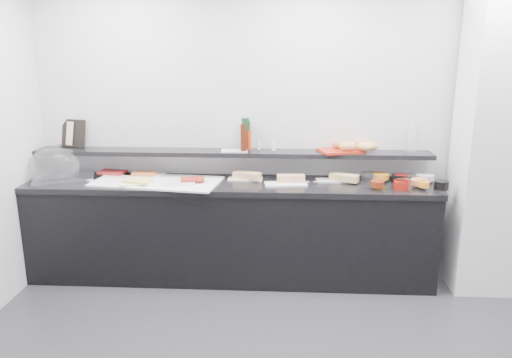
# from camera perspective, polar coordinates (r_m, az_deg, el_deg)

# --- Properties ---
(back_wall) EXTENTS (5.00, 0.02, 2.70)m
(back_wall) POSITION_cam_1_polar(r_m,az_deg,el_deg) (4.61, 6.02, 5.88)
(back_wall) COLOR silver
(back_wall) RESTS_ON ground
(column) EXTENTS (0.50, 0.50, 2.70)m
(column) POSITION_cam_1_polar(r_m,az_deg,el_deg) (4.59, 25.34, 4.51)
(column) COLOR white
(column) RESTS_ON ground
(buffet_cabinet) EXTENTS (3.60, 0.60, 0.85)m
(buffet_cabinet) POSITION_cam_1_polar(r_m,az_deg,el_deg) (4.57, -2.97, -6.13)
(buffet_cabinet) COLOR black
(buffet_cabinet) RESTS_ON ground
(counter_top) EXTENTS (3.62, 0.62, 0.05)m
(counter_top) POSITION_cam_1_polar(r_m,az_deg,el_deg) (4.43, -3.04, -0.69)
(counter_top) COLOR black
(counter_top) RESTS_ON buffet_cabinet
(wall_shelf) EXTENTS (3.60, 0.25, 0.04)m
(wall_shelf) POSITION_cam_1_polar(r_m,az_deg,el_deg) (4.54, -2.85, 3.00)
(wall_shelf) COLOR black
(wall_shelf) RESTS_ON back_wall
(cloche_base) EXTENTS (0.59, 0.49, 0.04)m
(cloche_base) POSITION_cam_1_polar(r_m,az_deg,el_deg) (4.79, -21.04, 0.07)
(cloche_base) COLOR #B7B8BE
(cloche_base) RESTS_ON counter_top
(cloche_dome) EXTENTS (0.52, 0.44, 0.34)m
(cloche_dome) POSITION_cam_1_polar(r_m,az_deg,el_deg) (4.83, -22.08, 1.37)
(cloche_dome) COLOR white
(cloche_dome) RESTS_ON cloche_base
(linen_runner) EXTENTS (1.16, 0.67, 0.01)m
(linen_runner) POSITION_cam_1_polar(r_m,az_deg,el_deg) (4.50, -11.25, -0.28)
(linen_runner) COLOR white
(linen_runner) RESTS_ON counter_top
(platter_meat_a) EXTENTS (0.32, 0.25, 0.01)m
(platter_meat_a) POSITION_cam_1_polar(r_m,az_deg,el_deg) (4.74, -15.09, 0.42)
(platter_meat_a) COLOR silver
(platter_meat_a) RESTS_ON linen_runner
(food_meat_a) EXTENTS (0.26, 0.19, 0.02)m
(food_meat_a) POSITION_cam_1_polar(r_m,az_deg,el_deg) (4.80, -16.10, 0.76)
(food_meat_a) COLOR maroon
(food_meat_a) RESTS_ON platter_meat_a
(platter_salmon) EXTENTS (0.38, 0.30, 0.01)m
(platter_salmon) POSITION_cam_1_polar(r_m,az_deg,el_deg) (4.73, -12.70, 0.54)
(platter_salmon) COLOR white
(platter_salmon) RESTS_ON linen_runner
(food_salmon) EXTENTS (0.23, 0.16, 0.02)m
(food_salmon) POSITION_cam_1_polar(r_m,az_deg,el_deg) (4.67, -12.61, 0.60)
(food_salmon) COLOR #D5602B
(food_salmon) RESTS_ON platter_salmon
(platter_cheese) EXTENTS (0.34, 0.28, 0.01)m
(platter_cheese) POSITION_cam_1_polar(r_m,az_deg,el_deg) (4.45, -13.58, -0.41)
(platter_cheese) COLOR white
(platter_cheese) RESTS_ON linen_runner
(food_cheese) EXTENTS (0.26, 0.21, 0.02)m
(food_cheese) POSITION_cam_1_polar(r_m,az_deg,el_deg) (4.43, -13.36, -0.21)
(food_cheese) COLOR #F2DE5E
(food_cheese) RESTS_ON platter_cheese
(platter_meat_b) EXTENTS (0.32, 0.25, 0.01)m
(platter_meat_b) POSITION_cam_1_polar(r_m,az_deg,el_deg) (4.37, -8.88, -0.42)
(platter_meat_b) COLOR white
(platter_meat_b) RESTS_ON linen_runner
(food_meat_b) EXTENTS (0.22, 0.17, 0.02)m
(food_meat_b) POSITION_cam_1_polar(r_m,az_deg,el_deg) (4.40, -7.28, -0.03)
(food_meat_b) COLOR maroon
(food_meat_b) RESTS_ON platter_meat_b
(sandwich_plate_left) EXTENTS (0.31, 0.15, 0.01)m
(sandwich_plate_left) POSITION_cam_1_polar(r_m,az_deg,el_deg) (4.50, -1.22, 0.00)
(sandwich_plate_left) COLOR white
(sandwich_plate_left) RESTS_ON counter_top
(sandwich_food_left) EXTENTS (0.27, 0.18, 0.06)m
(sandwich_food_left) POSITION_cam_1_polar(r_m,az_deg,el_deg) (4.48, -1.03, 0.43)
(sandwich_food_left) COLOR tan
(sandwich_food_left) RESTS_ON sandwich_plate_left
(tongs_left) EXTENTS (0.16, 0.01, 0.01)m
(tongs_left) POSITION_cam_1_polar(r_m,az_deg,el_deg) (4.45, -0.83, -0.03)
(tongs_left) COLOR silver
(tongs_left) RESTS_ON sandwich_plate_left
(sandwich_plate_mid) EXTENTS (0.38, 0.20, 0.01)m
(sandwich_plate_mid) POSITION_cam_1_polar(r_m,az_deg,el_deg) (4.34, 3.43, -0.58)
(sandwich_plate_mid) COLOR white
(sandwich_plate_mid) RESTS_ON counter_top
(sandwich_food_mid) EXTENTS (0.25, 0.11, 0.06)m
(sandwich_food_mid) POSITION_cam_1_polar(r_m,az_deg,el_deg) (4.39, 4.00, 0.08)
(sandwich_food_mid) COLOR tan
(sandwich_food_mid) RESTS_ON sandwich_plate_mid
(tongs_mid) EXTENTS (0.16, 0.06, 0.01)m
(tongs_mid) POSITION_cam_1_polar(r_m,az_deg,el_deg) (4.35, 5.12, -0.42)
(tongs_mid) COLOR silver
(tongs_mid) RESTS_ON sandwich_plate_mid
(sandwich_plate_right) EXTENTS (0.35, 0.17, 0.01)m
(sandwich_plate_right) POSITION_cam_1_polar(r_m,az_deg,el_deg) (4.51, 9.07, -0.16)
(sandwich_plate_right) COLOR silver
(sandwich_plate_right) RESTS_ON counter_top
(sandwich_food_right) EXTENTS (0.27, 0.19, 0.06)m
(sandwich_food_right) POSITION_cam_1_polar(r_m,az_deg,el_deg) (4.47, 10.03, 0.16)
(sandwich_food_right) COLOR tan
(sandwich_food_right) RESTS_ON sandwich_plate_right
(tongs_right) EXTENTS (0.16, 0.02, 0.01)m
(tongs_right) POSITION_cam_1_polar(r_m,az_deg,el_deg) (4.40, 7.62, -0.32)
(tongs_right) COLOR silver
(tongs_right) RESTS_ON sandwich_plate_right
(bowl_glass_fruit) EXTENTS (0.23, 0.23, 0.07)m
(bowl_glass_fruit) POSITION_cam_1_polar(r_m,az_deg,el_deg) (4.58, 12.99, 0.24)
(bowl_glass_fruit) COLOR white
(bowl_glass_fruit) RESTS_ON counter_top
(fill_glass_fruit) EXTENTS (0.15, 0.15, 0.05)m
(fill_glass_fruit) POSITION_cam_1_polar(r_m,az_deg,el_deg) (4.58, 14.10, 0.32)
(fill_glass_fruit) COLOR orange
(fill_glass_fruit) RESTS_ON bowl_glass_fruit
(bowl_black_jam) EXTENTS (0.14, 0.14, 0.07)m
(bowl_black_jam) POSITION_cam_1_polar(r_m,az_deg,el_deg) (4.58, 15.96, 0.04)
(bowl_black_jam) COLOR black
(bowl_black_jam) RESTS_ON counter_top
(fill_black_jam) EXTENTS (0.13, 0.13, 0.05)m
(fill_black_jam) POSITION_cam_1_polar(r_m,az_deg,el_deg) (4.59, 16.24, 0.21)
(fill_black_jam) COLOR #630F0E
(fill_black_jam) RESTS_ON bowl_black_jam
(bowl_glass_cream) EXTENTS (0.19, 0.19, 0.07)m
(bowl_glass_cream) POSITION_cam_1_polar(r_m,az_deg,el_deg) (4.62, 17.65, 0.03)
(bowl_glass_cream) COLOR silver
(bowl_glass_cream) RESTS_ON counter_top
(fill_glass_cream) EXTENTS (0.18, 0.18, 0.05)m
(fill_glass_cream) POSITION_cam_1_polar(r_m,az_deg,el_deg) (4.66, 18.71, 0.20)
(fill_glass_cream) COLOR silver
(fill_glass_cream) RESTS_ON bowl_glass_cream
(bowl_red_jam) EXTENTS (0.18, 0.18, 0.07)m
(bowl_red_jam) POSITION_cam_1_polar(r_m,az_deg,el_deg) (4.38, 16.37, -0.66)
(bowl_red_jam) COLOR maroon
(bowl_red_jam) RESTS_ON counter_top
(fill_red_jam) EXTENTS (0.13, 0.13, 0.05)m
(fill_red_jam) POSITION_cam_1_polar(r_m,az_deg,el_deg) (4.32, 13.70, -0.54)
(fill_red_jam) COLOR #611F0D
(fill_red_jam) RESTS_ON bowl_red_jam
(bowl_glass_salmon) EXTENTS (0.19, 0.19, 0.07)m
(bowl_glass_salmon) POSITION_cam_1_polar(r_m,az_deg,el_deg) (4.40, 16.63, -0.60)
(bowl_glass_salmon) COLOR white
(bowl_glass_salmon) RESTS_ON counter_top
(fill_glass_salmon) EXTENTS (0.16, 0.16, 0.05)m
(fill_glass_salmon) POSITION_cam_1_polar(r_m,az_deg,el_deg) (4.47, 18.12, -0.34)
(fill_glass_salmon) COLOR orange
(fill_glass_salmon) RESTS_ON bowl_glass_salmon
(bowl_black_fruit) EXTENTS (0.13, 0.13, 0.07)m
(bowl_black_fruit) POSITION_cam_1_polar(r_m,az_deg,el_deg) (4.49, 20.42, -0.64)
(bowl_black_fruit) COLOR black
(bowl_black_fruit) RESTS_ON counter_top
(fill_black_fruit) EXTENTS (0.09, 0.09, 0.05)m
(fill_black_fruit) POSITION_cam_1_polar(r_m,az_deg,el_deg) (4.41, 18.67, -0.59)
(fill_black_fruit) COLOR orange
(fill_black_fruit) RESTS_ON bowl_black_fruit
(framed_print) EXTENTS (0.25, 0.13, 0.26)m
(framed_print) POSITION_cam_1_polar(r_m,az_deg,el_deg) (4.98, -20.12, 4.92)
(framed_print) COLOR black
(framed_print) RESTS_ON wall_shelf
(print_art) EXTENTS (0.20, 0.13, 0.22)m
(print_art) POSITION_cam_1_polar(r_m,az_deg,el_deg) (5.03, -20.96, 4.94)
(print_art) COLOR beige
(print_art) RESTS_ON framed_print
(condiment_tray) EXTENTS (0.25, 0.16, 0.01)m
(condiment_tray) POSITION_cam_1_polar(r_m,az_deg,el_deg) (4.51, -2.48, 3.25)
(condiment_tray) COLOR silver
(condiment_tray) RESTS_ON wall_shelf
(bottle_green_a) EXTENTS (0.07, 0.07, 0.26)m
(bottle_green_a) POSITION_cam_1_polar(r_m,az_deg,el_deg) (4.51, -1.01, 5.03)
(bottle_green_a) COLOR #0D3218
(bottle_green_a) RESTS_ON condiment_tray
(bottle_brown) EXTENTS (0.07, 0.07, 0.24)m
(bottle_brown) POSITION_cam_1_polar(r_m,az_deg,el_deg) (4.45, -1.43, 4.76)
(bottle_brown) COLOR #3D170B
(bottle_brown) RESTS_ON condiment_tray
(bottle_green_b) EXTENTS (0.07, 0.07, 0.28)m
(bottle_green_b) POSITION_cam_1_polar(r_m,az_deg,el_deg) (4.55, -1.21, 5.25)
(bottle_green_b) COLOR #0F3716
(bottle_green_b) RESTS_ON condiment_tray
(bottle_hot) EXTENTS (0.05, 0.05, 0.18)m
(bottle_hot) POSITION_cam_1_polar(r_m,az_deg,el_deg) (4.50, -0.81, 4.49)
(bottle_hot) COLOR red
(bottle_hot) RESTS_ON condiment_tray
(shaker_salt) EXTENTS (0.05, 0.05, 0.07)m
(shaker_salt) POSITION_cam_1_polar(r_m,az_deg,el_deg) (4.48, 2.03, 3.71)
(shaker_salt) COLOR white
(shaker_salt) RESTS_ON condiment_tray
(shaker_pepper) EXTENTS (0.03, 0.03, 0.07)m
(shaker_pepper) POSITION_cam_1_polar(r_m,az_deg,el_deg) (4.52, 0.30, 3.84)
(shaker_pepper) COLOR silver
(shaker_pepper) RESTS_ON condiment_tray
(bread_tray) EXTENTS (0.43, 0.36, 0.02)m
(bread_tray) POSITION_cam_1_polar(r_m,az_deg,el_deg) (4.55, 9.61, 3.21)
(bread_tray) COLOR #A32011
(bread_tray) RESTS_ON wall_shelf
(bread_roll_nw) EXTENTS (0.14, 0.11, 0.08)m
(bread_roll_nw) POSITION_cam_1_polar(r_m,az_deg,el_deg) (4.58, 9.36, 3.96)
(bread_roll_nw) COLOR #AC6E41
(bread_roll_nw) RESTS_ON bread_tray
(bread_roll_n) EXTENTS (0.14, 0.11, 0.08)m
(bread_roll_n) POSITION_cam_1_polar(r_m,az_deg,el_deg) (4.67, 11.84, 4.03)
(bread_roll_n) COLOR #C2794A
(bread_roll_n) RESTS_ON bread_tray
(bread_roll_sw) EXTENTS (0.14, 0.12, 0.08)m
(bread_roll_sw) POSITION_cam_1_polar(r_m,az_deg,el_deg) (4.49, 10.22, 3.69)
(bread_roll_sw) COLOR tan
(bread_roll_sw) RESTS_ON bread_tray
(bread_roll_s) EXTENTS (0.17, 0.14, 0.08)m
(bread_roll_s) POSITION_cam_1_polar(r_m,az_deg,el_deg) (4.50, 10.67, 3.70)
(bread_roll_s) COLOR tan
(bread_roll_s) RESTS_ON bread_tray
(bread_roll_se) EXTENTS (0.17, 0.14, 0.08)m
(bread_roll_se) POSITION_cam_1_polar(r_m,az_deg,el_deg) (4.52, 12.35, 3.65)
(bread_roll_se) COLOR gold
(bread_roll_se) RESTS_ON bread_tray
(bread_roll_mide) EXTENTS (0.17, 0.12, 0.08)m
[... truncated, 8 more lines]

